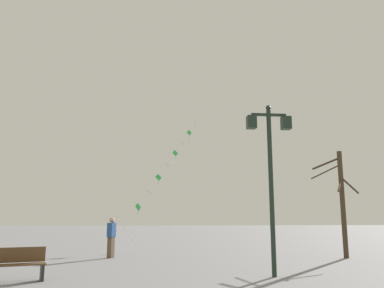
{
  "coord_description": "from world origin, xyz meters",
  "views": [
    {
      "loc": [
        -0.85,
        -2.94,
        1.65
      ],
      "look_at": [
        0.86,
        14.5,
        4.97
      ],
      "focal_mm": 37.12,
      "sensor_mm": 36.0,
      "label": 1
    }
  ],
  "objects_px": {
    "bare_tree": "(342,200)",
    "park_bench": "(14,265)",
    "kite_flyer": "(111,236)",
    "twin_lantern_lamp_post": "(270,156)",
    "kite_train": "(166,167)"
  },
  "relations": [
    {
      "from": "twin_lantern_lamp_post",
      "to": "park_bench",
      "type": "bearing_deg",
      "value": -177.85
    },
    {
      "from": "bare_tree",
      "to": "park_bench",
      "type": "relative_size",
      "value": 2.8
    },
    {
      "from": "twin_lantern_lamp_post",
      "to": "kite_train",
      "type": "height_order",
      "value": "kite_train"
    },
    {
      "from": "kite_train",
      "to": "park_bench",
      "type": "relative_size",
      "value": 5.41
    },
    {
      "from": "kite_flyer",
      "to": "bare_tree",
      "type": "height_order",
      "value": "bare_tree"
    },
    {
      "from": "kite_flyer",
      "to": "park_bench",
      "type": "relative_size",
      "value": 1.03
    },
    {
      "from": "kite_train",
      "to": "bare_tree",
      "type": "distance_m",
      "value": 10.8
    },
    {
      "from": "twin_lantern_lamp_post",
      "to": "kite_train",
      "type": "distance_m",
      "value": 12.91
    },
    {
      "from": "twin_lantern_lamp_post",
      "to": "kite_flyer",
      "type": "height_order",
      "value": "twin_lantern_lamp_post"
    },
    {
      "from": "kite_flyer",
      "to": "bare_tree",
      "type": "relative_size",
      "value": 0.37
    },
    {
      "from": "twin_lantern_lamp_post",
      "to": "kite_train",
      "type": "xyz_separation_m",
      "value": [
        -2.79,
        12.55,
        1.23
      ]
    },
    {
      "from": "bare_tree",
      "to": "twin_lantern_lamp_post",
      "type": "bearing_deg",
      "value": -132.54
    },
    {
      "from": "kite_flyer",
      "to": "park_bench",
      "type": "height_order",
      "value": "kite_flyer"
    },
    {
      "from": "twin_lantern_lamp_post",
      "to": "kite_flyer",
      "type": "relative_size",
      "value": 3.01
    },
    {
      "from": "kite_flyer",
      "to": "park_bench",
      "type": "distance_m",
      "value": 6.76
    }
  ]
}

